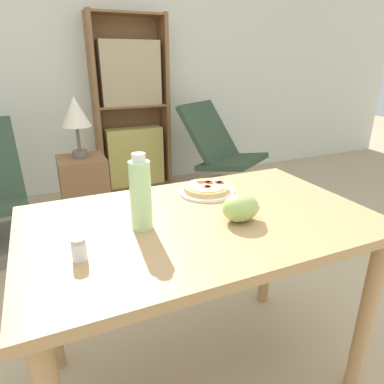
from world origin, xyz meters
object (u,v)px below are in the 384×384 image
Objects in this scene: drink_bottle at (141,194)px; side_table at (85,194)px; table_lamp at (75,115)px; bookshelf at (132,113)px; grape_bunch at (241,208)px; lounge_chair_far at (223,167)px; pizza_on_plate at (207,189)px; salt_shaker at (79,250)px.

drink_bottle is 1.71m from side_table.
bookshelf is at bearing 53.16° from table_lamp.
bookshelf is at bearing 83.42° from grape_bunch.
lounge_chair_far is 0.56× the size of bookshelf.
pizza_on_plate is 0.63m from salt_shaker.
pizza_on_plate is at bearing 30.80° from drink_bottle.
bookshelf reaches higher than table_lamp.
drink_bottle is 0.27× the size of lounge_chair_far.
grape_bunch reaches higher than side_table.
table_lamp reaches higher than salt_shaker.
grape_bunch is at bearing -78.94° from side_table.
grape_bunch is (-0.01, -0.28, 0.03)m from pizza_on_plate.
salt_shaker is 1.80m from side_table.
pizza_on_plate is 1.45m from table_lamp.
side_table is (-0.33, 1.69, -0.50)m from grape_bunch.
drink_bottle is at bearing 165.18° from grape_bunch.
lounge_chair_far reaches higher than pizza_on_plate.
side_table is (0.20, 1.72, -0.49)m from salt_shaker.
grape_bunch is at bearing -96.58° from bookshelf.
lounge_chair_far reaches higher than side_table.
drink_bottle is at bearing -149.20° from pizza_on_plate.
lounge_chair_far is at bearing 9.53° from table_lamp.
pizza_on_plate is 0.52× the size of table_lamp.
lounge_chair_far is (1.01, 1.92, -0.51)m from grape_bunch.
grape_bunch is 1.72m from table_lamp.
bookshelf is 1.14m from side_table.
table_lamp is at bearing 101.06° from grape_bunch.
side_table is at bearing 83.34° from salt_shaker.
table_lamp is at bearing 83.34° from salt_shaker.
lounge_chair_far is at bearing 62.09° from grape_bunch.
pizza_on_plate is at bearing 30.15° from salt_shaker.
drink_bottle is 0.26m from salt_shaker.
grape_bunch is 0.24× the size of side_table.
drink_bottle is 0.57× the size of table_lamp.
pizza_on_plate reaches higher than side_table.
drink_bottle reaches higher than side_table.
salt_shaker is at bearing -107.85° from bookshelf.
pizza_on_plate is at bearing -76.32° from side_table.
salt_shaker is at bearing -149.85° from pizza_on_plate.
table_lamp is (-0.62, -0.83, 0.13)m from bookshelf.
side_table is (-0.01, 1.61, -0.58)m from drink_bottle.
drink_bottle is at bearing -104.08° from bookshelf.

